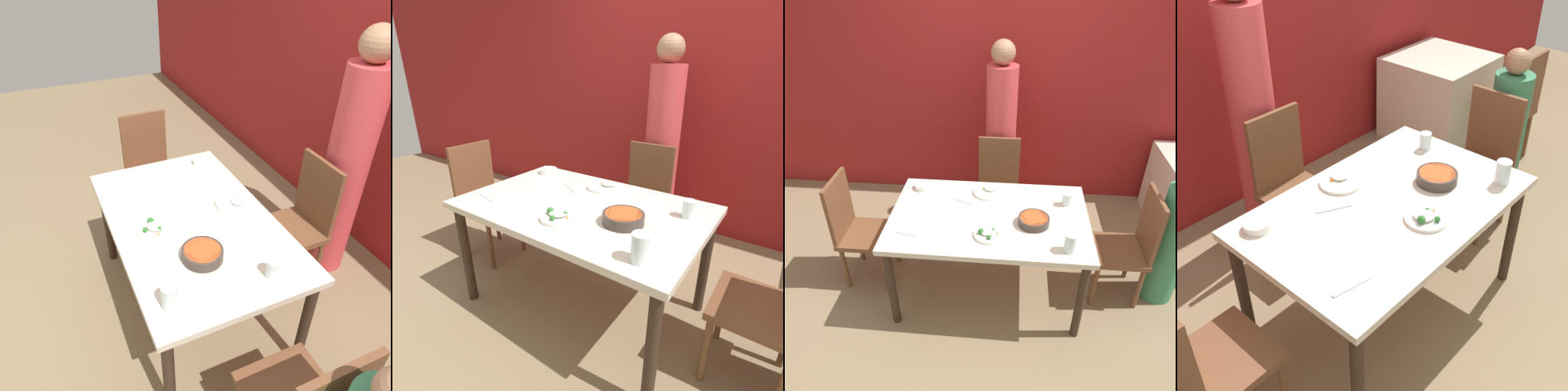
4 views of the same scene
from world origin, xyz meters
TOP-DOWN VIEW (x-y plane):
  - ground_plane at (0.00, 0.00)m, footprint 10.00×10.00m
  - wall_back at (0.00, 1.55)m, footprint 10.00×0.06m
  - dining_table at (0.00, 0.00)m, footprint 1.44×0.92m
  - chair_adult_spot at (0.03, 0.80)m, footprint 0.40×0.40m
  - chair_child_spot at (1.06, 0.06)m, footprint 0.40×0.40m
  - chair_empty_left at (-1.06, 0.07)m, footprint 0.40×0.40m
  - person_adult at (0.03, 1.11)m, footprint 0.28×0.28m
  - bowl_curry at (0.32, -0.07)m, footprint 0.22×0.22m
  - plate_rice_adult at (-0.03, 0.30)m, footprint 0.23×0.23m
  - plate_rice_child at (0.01, -0.23)m, footprint 0.21×0.21m
  - bowl_rice_small at (-0.56, 0.32)m, footprint 0.13×0.13m
  - glass_water_tall at (0.57, 0.19)m, footprint 0.07×0.07m
  - glass_water_short at (0.54, -0.34)m, footprint 0.08×0.08m
  - fork_steel at (-0.55, -0.27)m, footprint 0.18×0.06m
  - spoon_steel at (-0.22, 0.16)m, footprint 0.17×0.10m

SIDE VIEW (x-z plane):
  - ground_plane at x=0.00m, z-range 0.00..0.00m
  - chair_adult_spot at x=0.03m, z-range 0.03..0.97m
  - chair_child_spot at x=1.06m, z-range 0.03..0.97m
  - chair_empty_left at x=-1.06m, z-range 0.03..0.97m
  - dining_table at x=0.00m, z-range 0.29..1.03m
  - fork_steel at x=-0.55m, z-range 0.74..0.75m
  - spoon_steel at x=-0.22m, z-range 0.74..0.75m
  - plate_rice_adult at x=-0.03m, z-range 0.73..0.78m
  - plate_rice_child at x=0.01m, z-range 0.73..0.79m
  - bowl_rice_small at x=-0.56m, z-range 0.74..0.78m
  - bowl_curry at x=0.32m, z-range 0.74..0.80m
  - glass_water_tall at x=0.57m, z-range 0.74..0.84m
  - glass_water_short at x=0.54m, z-range 0.74..0.87m
  - person_adult at x=0.03m, z-range -0.04..1.70m
  - wall_back at x=0.00m, z-range 0.00..2.70m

